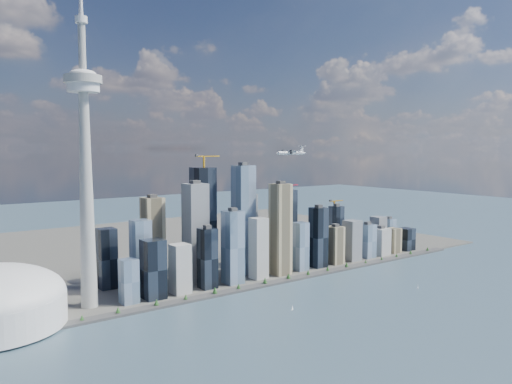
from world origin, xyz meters
TOP-DOWN VIEW (x-y plane):
  - ground at (0.00, 0.00)m, footprint 4000.00×4000.00m
  - seawall at (0.00, 250.00)m, footprint 1100.00×22.00m
  - land at (0.00, 700.00)m, footprint 1400.00×900.00m
  - shoreline_trees at (0.00, 250.00)m, footprint 960.53×7.20m
  - skyscraper_cluster at (59.62, 336.82)m, footprint 736.00×142.00m
  - needle_tower at (-300.00, 310.00)m, footprint 56.00×56.00m
  - airplane at (21.41, 201.82)m, footprint 65.86×58.11m
  - sailboat_west at (-48.16, 114.82)m, footprint 5.94×3.09m
  - sailboat_east at (212.63, 72.39)m, footprint 6.23×3.84m

SIDE VIEW (x-z plane):
  - ground at x=0.00m, z-range 0.00..0.00m
  - land at x=0.00m, z-range 0.00..3.00m
  - seawall at x=0.00m, z-range 0.00..4.00m
  - sailboat_west at x=-48.16m, z-range -1.49..6.81m
  - sailboat_east at x=212.63m, z-range -1.60..7.31m
  - shoreline_trees at x=0.00m, z-range 4.38..13.18m
  - skyscraper_cluster at x=59.62m, z-range -45.34..191.26m
  - needle_tower at x=-300.00m, z-range -39.41..511.09m
  - airplane at x=21.41m, z-range 235.82..251.93m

